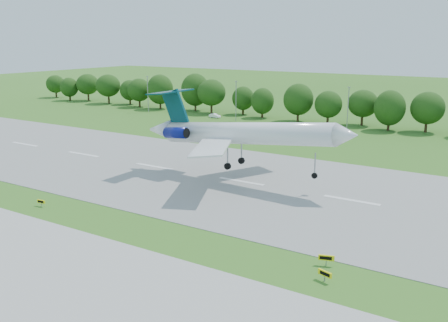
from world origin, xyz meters
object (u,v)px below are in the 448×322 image
taxi_sign_left (41,202)px  service_vehicle_a (215,116)px  airliner (235,132)px  service_vehicle_b (279,127)px

taxi_sign_left → service_vehicle_a: service_vehicle_a is taller
airliner → service_vehicle_a: 72.89m
service_vehicle_b → airliner: bearing=-162.9°
taxi_sign_left → service_vehicle_b: service_vehicle_b is taller
airliner → service_vehicle_b: airliner is taller
service_vehicle_a → service_vehicle_b: (26.62, -8.21, 0.03)m
service_vehicle_a → airliner: bearing=-138.6°
taxi_sign_left → service_vehicle_b: bearing=82.5°
service_vehicle_a → service_vehicle_b: service_vehicle_b is taller
service_vehicle_a → service_vehicle_b: 27.86m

